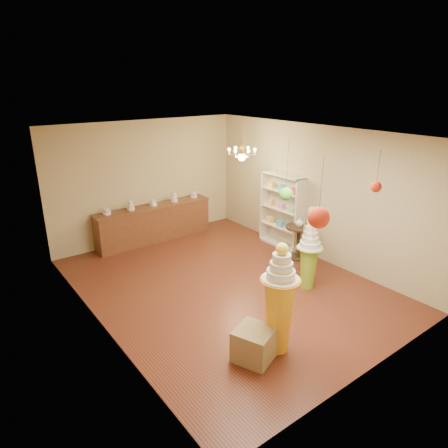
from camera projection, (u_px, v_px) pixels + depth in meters
floor at (225, 284)px, 8.05m from camera, size 6.50×6.50×0.00m
ceiling at (225, 133)px, 7.02m from camera, size 6.50×6.50×0.00m
wall_back at (147, 181)px, 9.98m from camera, size 5.00×0.04×3.00m
wall_front at (378, 278)px, 5.09m from camera, size 5.00×0.04×3.00m
wall_left at (95, 245)px, 6.12m from camera, size 0.04×6.50×3.00m
wall_right at (314, 193)px, 8.95m from camera, size 0.04×6.50×3.00m
pedestal_green at (309, 257)px, 7.72m from camera, size 0.58×0.58×1.67m
pedestal_orange at (279, 307)px, 5.87m from camera, size 0.62×0.62×1.76m
burlap_riser at (254, 344)px, 5.84m from camera, size 0.69×0.69×0.49m
sideboard at (154, 223)px, 10.12m from camera, size 3.04×0.54×1.16m
shelving_unit at (282, 211)px, 9.66m from camera, size 0.33×1.20×1.80m
round_table at (299, 238)px, 9.06m from camera, size 0.73×0.73×0.79m
vase at (300, 222)px, 8.93m from camera, size 0.24×0.24×0.20m
pom_red_left at (319, 218)px, 5.22m from camera, size 0.29×0.29×0.96m
pom_green_mid at (286, 194)px, 6.78m from camera, size 0.23×0.23×1.05m
pom_red_right at (376, 187)px, 5.56m from camera, size 0.16×0.16×0.60m
chandelier at (242, 155)px, 8.96m from camera, size 0.85×0.85×0.85m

